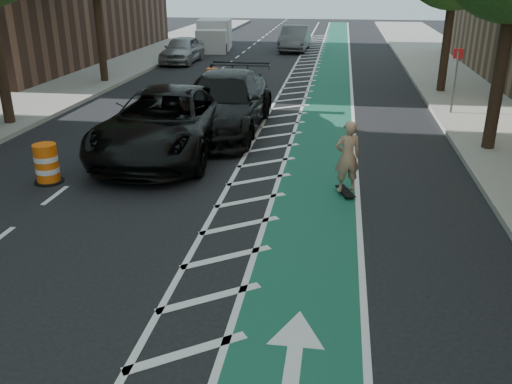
% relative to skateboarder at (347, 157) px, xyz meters
% --- Properties ---
extents(ground, '(120.00, 120.00, 0.00)m').
position_rel_skateboarder_xyz_m(ground, '(-3.70, -3.50, -0.97)').
color(ground, black).
rests_on(ground, ground).
extents(bike_lane, '(2.00, 90.00, 0.01)m').
position_rel_skateboarder_xyz_m(bike_lane, '(-0.70, 6.50, -0.96)').
color(bike_lane, '#164F40').
rests_on(bike_lane, ground).
extents(buffer_strip, '(1.40, 90.00, 0.01)m').
position_rel_skateboarder_xyz_m(buffer_strip, '(-2.20, 6.50, -0.97)').
color(buffer_strip, silver).
rests_on(buffer_strip, ground).
extents(curb_right, '(0.12, 90.00, 0.16)m').
position_rel_skateboarder_xyz_m(curb_right, '(3.35, 6.50, -0.89)').
color(curb_right, gray).
rests_on(curb_right, ground).
extents(curb_left, '(0.12, 90.00, 0.16)m').
position_rel_skateboarder_xyz_m(curb_left, '(-10.75, 6.50, -0.89)').
color(curb_left, gray).
rests_on(curb_left, ground).
extents(sign_post, '(0.35, 0.08, 2.47)m').
position_rel_skateboarder_xyz_m(sign_post, '(3.90, 8.50, 0.38)').
color(sign_post, '#4C4C4C').
rests_on(sign_post, ground).
extents(skateboard, '(0.50, 0.84, 0.11)m').
position_rel_skateboarder_xyz_m(skateboard, '(-0.00, -0.00, -0.88)').
color(skateboard, black).
rests_on(skateboard, ground).
extents(skateboarder, '(0.73, 0.60, 1.72)m').
position_rel_skateboarder_xyz_m(skateboarder, '(0.00, 0.00, 0.00)').
color(skateboarder, tan).
rests_on(skateboarder, skateboard).
extents(suv_near, '(3.19, 6.77, 1.87)m').
position_rel_skateboarder_xyz_m(suv_near, '(-5.23, 2.58, -0.03)').
color(suv_near, black).
rests_on(suv_near, ground).
extents(suv_far, '(2.74, 6.60, 1.91)m').
position_rel_skateboarder_xyz_m(suv_far, '(-4.08, 5.24, -0.02)').
color(suv_far, black).
rests_on(suv_far, ground).
extents(car_silver, '(1.94, 4.60, 1.56)m').
position_rel_skateboarder_xyz_m(car_silver, '(-9.70, 19.94, -0.19)').
color(car_silver, '#9A9A9F').
rests_on(car_silver, ground).
extents(car_grey, '(1.96, 5.14, 1.67)m').
position_rel_skateboarder_xyz_m(car_grey, '(-3.50, 26.66, -0.13)').
color(car_grey, '#5A5A5F').
rests_on(car_grey, ground).
extents(box_truck, '(2.76, 5.10, 2.03)m').
position_rel_skateboarder_xyz_m(box_truck, '(-9.18, 26.26, -0.04)').
color(box_truck, silver).
rests_on(box_truck, ground).
extents(barrel_a, '(0.74, 0.74, 1.00)m').
position_rel_skateboarder_xyz_m(barrel_a, '(-7.50, -0.27, -0.50)').
color(barrel_a, '#FF630D').
rests_on(barrel_a, ground).
extents(barrel_b, '(0.74, 0.74, 1.01)m').
position_rel_skateboarder_xyz_m(barrel_b, '(-5.50, 10.35, -0.49)').
color(barrel_b, orange).
rests_on(barrel_b, ground).
extents(barrel_c, '(0.69, 0.69, 0.95)m').
position_rel_skateboarder_xyz_m(barrel_c, '(-6.10, 12.32, -0.52)').
color(barrel_c, '#F9500D').
rests_on(barrel_c, ground).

